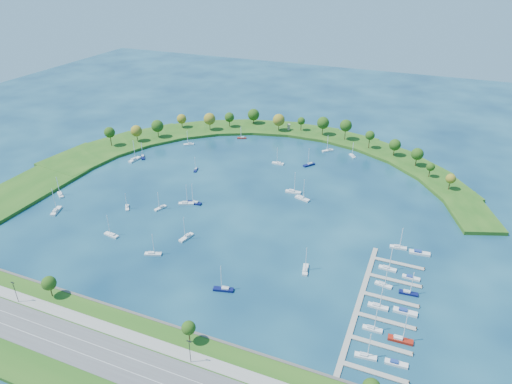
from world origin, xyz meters
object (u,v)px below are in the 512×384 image
at_px(moored_boat_6, 143,157).
at_px(moored_boat_19, 328,150).
at_px(moored_boat_3, 111,234).
at_px(docked_boat_2, 372,328).
at_px(docked_boat_9, 411,278).
at_px(moored_boat_20, 305,269).
at_px(moored_boat_0, 60,194).
at_px(docked_boat_4, 378,306).
at_px(moored_boat_18, 127,207).
at_px(moored_boat_9, 189,144).
at_px(moored_boat_13, 353,155).
at_px(moored_boat_21, 135,159).
at_px(moored_boat_4, 194,202).
at_px(docked_boat_11, 419,253).
at_px(moored_boat_10, 293,191).
at_px(harbor_tower, 289,127).
at_px(moored_boat_17, 309,164).
at_px(docked_boat_8, 388,268).
at_px(moored_boat_15, 186,237).
at_px(moored_boat_14, 242,137).
at_px(docked_boat_10, 398,247).
at_px(moored_boat_11, 224,289).
at_px(docked_boat_7, 408,292).
at_px(dock_system, 377,307).
at_px(docked_boat_0, 366,356).
at_px(docked_boat_6, 383,284).
at_px(moored_boat_7, 196,169).
at_px(moored_boat_12, 278,163).
at_px(docked_boat_1, 396,363).
at_px(docked_boat_3, 400,339).
at_px(moored_boat_5, 56,211).
at_px(moored_boat_8, 186,203).
at_px(moored_boat_2, 160,207).
at_px(docked_boat_5, 405,312).
at_px(moored_boat_16, 302,198).
at_px(moored_boat_1, 153,253).

height_order(moored_boat_6, moored_boat_19, moored_boat_19).
bearing_deg(moored_boat_3, moored_boat_6, -56.63).
relative_size(docked_boat_2, docked_boat_9, 1.44).
bearing_deg(moored_boat_20, moored_boat_0, 72.51).
bearing_deg(docked_boat_4, moored_boat_18, 170.16).
relative_size(moored_boat_9, moored_boat_13, 1.09).
relative_size(moored_boat_3, moored_boat_21, 0.83).
relative_size(moored_boat_4, moored_boat_19, 1.04).
bearing_deg(docked_boat_11, moored_boat_10, 149.38).
bearing_deg(harbor_tower, moored_boat_17, -58.62).
bearing_deg(moored_boat_3, moored_boat_20, -166.30).
bearing_deg(harbor_tower, moored_boat_20, -68.75).
height_order(moored_boat_13, docked_boat_8, docked_boat_8).
bearing_deg(moored_boat_17, docked_boat_2, 61.18).
bearing_deg(moored_boat_15, moored_boat_4, -144.94).
height_order(moored_boat_14, docked_boat_10, docked_boat_10).
xyz_separation_m(moored_boat_11, docked_boat_7, (72.91, 27.58, -0.04)).
height_order(dock_system, docked_boat_0, docked_boat_0).
relative_size(moored_boat_19, docked_boat_7, 1.05).
bearing_deg(docked_boat_6, moored_boat_14, 142.79).
bearing_deg(moored_boat_7, docked_boat_0, 32.35).
relative_size(moored_boat_14, moored_boat_21, 0.70).
xyz_separation_m(moored_boat_0, moored_boat_13, (147.33, 122.24, -0.04)).
bearing_deg(moored_boat_10, moored_boat_19, 81.60).
bearing_deg(dock_system, harbor_tower, 119.08).
relative_size(moored_boat_14, moored_boat_15, 0.79).
bearing_deg(moored_boat_11, docked_boat_7, -173.47).
distance_m(moored_boat_21, docked_boat_6, 190.65).
xyz_separation_m(moored_boat_6, docked_boat_10, (177.65, -43.54, 0.00)).
relative_size(moored_boat_14, docked_boat_10, 0.86).
relative_size(moored_boat_12, docked_boat_2, 1.07).
xyz_separation_m(moored_boat_6, docked_boat_1, (185.71, -115.70, -0.30)).
distance_m(docked_boat_3, docked_boat_8, 42.94).
distance_m(docked_boat_2, docked_boat_7, 28.44).
bearing_deg(moored_boat_5, docked_boat_2, -117.13).
bearing_deg(docked_boat_4, moored_boat_0, 173.53).
bearing_deg(moored_boat_8, moored_boat_4, 6.77).
distance_m(moored_boat_2, docked_boat_5, 139.65).
relative_size(moored_boat_6, moored_boat_16, 0.87).
bearing_deg(moored_boat_20, moored_boat_18, 69.13).
distance_m(moored_boat_10, moored_boat_19, 69.42).
bearing_deg(moored_boat_0, docked_boat_9, -145.00).
bearing_deg(docked_boat_0, docked_boat_8, 83.82).
xyz_separation_m(moored_boat_7, docked_boat_4, (131.24, -85.27, 0.06)).
xyz_separation_m(moored_boat_3, docked_boat_10, (135.48, 44.31, -0.01)).
relative_size(moored_boat_7, docked_boat_4, 0.78).
distance_m(docked_boat_0, docked_boat_6, 42.02).
distance_m(moored_boat_1, docked_boat_0, 107.12).
xyz_separation_m(moored_boat_13, docked_boat_4, (40.87, -146.94, 0.04)).
bearing_deg(moored_boat_1, moored_boat_7, 85.89).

